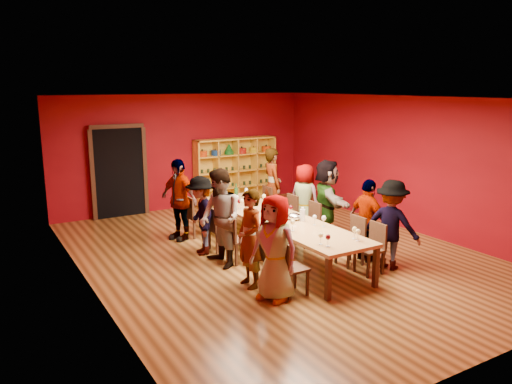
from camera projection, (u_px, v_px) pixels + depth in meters
room_shell at (278, 179)px, 9.41m from camera, size 7.10×9.10×3.04m
tasting_table at (278, 220)px, 9.58m from camera, size 1.10×4.50×0.75m
doorway at (119, 172)px, 12.32m from camera, size 1.40×0.17×2.30m
shelving_unit at (235, 167)px, 13.85m from camera, size 2.40×0.40×1.80m
chair_person_left_0 at (288, 265)px, 7.74m from camera, size 0.42×0.42×0.89m
person_left_0 at (275, 248)px, 7.55m from camera, size 0.72×0.91×1.65m
chair_person_left_1 at (267, 254)px, 8.27m from camera, size 0.42×0.42×0.89m
person_left_1 at (250, 239)px, 8.03m from camera, size 0.44×0.60×1.62m
chair_person_left_2 at (236, 237)px, 9.17m from camera, size 0.42×0.42×0.89m
person_left_2 at (220, 218)px, 8.93m from camera, size 0.49×0.88×1.79m
chair_person_left_3 at (217, 227)px, 9.83m from camera, size 0.42×0.42×0.89m
person_left_3 at (201, 215)px, 9.60m from camera, size 0.62×1.06×1.54m
chair_person_left_4 at (194, 214)px, 10.75m from camera, size 0.42×0.42×0.89m
person_left_4 at (179, 200)px, 10.50m from camera, size 0.78×1.11×1.74m
chair_person_right_0 at (373, 245)px, 8.69m from camera, size 0.42×0.42×0.89m
person_right_0 at (391, 225)px, 8.84m from camera, size 0.83×1.13×1.62m
chair_person_right_1 at (353, 238)px, 9.12m from camera, size 0.42×0.42×0.89m
person_right_1 at (368, 221)px, 9.23m from camera, size 0.42×0.91×1.55m
chair_person_right_2 at (310, 221)px, 10.22m from camera, size 0.42×0.42×0.89m
person_right_2 at (327, 201)px, 10.34m from camera, size 1.03×1.67×1.74m
chair_person_right_3 at (288, 213)px, 10.88m from camera, size 0.42×0.42×0.89m
person_right_3 at (304, 199)px, 11.04m from camera, size 0.62×0.84×1.54m
chair_person_right_4 at (263, 203)px, 11.76m from camera, size 0.42×0.42×0.89m
person_right_4 at (272, 186)px, 11.80m from camera, size 0.59×0.73×1.79m
wine_glass_0 at (355, 230)px, 8.19m from camera, size 0.08×0.08×0.21m
wine_glass_1 at (324, 219)px, 8.90m from camera, size 0.08×0.08×0.21m
wine_glass_2 at (321, 236)px, 7.91m from camera, size 0.08×0.08×0.20m
wine_glass_3 at (222, 195)px, 10.78m from camera, size 0.09×0.09×0.21m
wine_glass_4 at (220, 194)px, 10.94m from camera, size 0.07×0.07×0.18m
wine_glass_5 at (293, 223)px, 8.64m from camera, size 0.08×0.08×0.21m
wine_glass_6 at (246, 192)px, 11.12m from camera, size 0.08×0.08×0.20m
wine_glass_7 at (239, 202)px, 10.16m from camera, size 0.08×0.08×0.21m
wine_glass_8 at (263, 212)px, 9.37m from camera, size 0.08×0.08×0.20m
wine_glass_9 at (285, 215)px, 9.18m from camera, size 0.08×0.08×0.19m
wine_glass_10 at (237, 198)px, 10.57m from camera, size 0.08×0.08×0.20m
wine_glass_11 at (285, 223)px, 8.69m from camera, size 0.07×0.07×0.18m
wine_glass_12 at (291, 208)px, 9.68m from camera, size 0.08×0.08×0.20m
wine_glass_13 at (358, 232)px, 8.08m from camera, size 0.08×0.08×0.20m
wine_glass_14 at (328, 238)px, 7.80m from camera, size 0.08×0.08×0.20m
wine_glass_15 at (242, 202)px, 10.13m from camera, size 0.09×0.09×0.22m
wine_glass_16 at (315, 218)px, 9.00m from camera, size 0.08×0.08×0.19m
wine_glass_17 at (246, 190)px, 11.30m from camera, size 0.08×0.08×0.20m
wine_glass_18 at (264, 197)px, 10.57m from camera, size 0.09×0.09×0.22m
spittoon_bowl at (294, 217)px, 9.37m from camera, size 0.26×0.26×0.14m
carafe_a at (267, 212)px, 9.42m from camera, size 0.15×0.15×0.29m
carafe_b at (302, 215)px, 9.29m from camera, size 0.10×0.10×0.26m
wine_bottle at (236, 193)px, 11.12m from camera, size 0.11×0.11×0.33m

